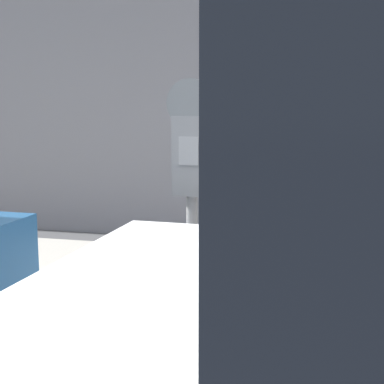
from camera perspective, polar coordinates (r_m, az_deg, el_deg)
sidewalk at (r=4.04m, az=-1.68°, el=-11.87°), size 24.00×2.80×0.13m
building_facade at (r=6.21m, az=4.27°, el=17.54°), size 24.00×0.30×4.87m
parking_meter at (r=2.54m, az=-0.00°, el=2.90°), size 0.22×0.14×1.51m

